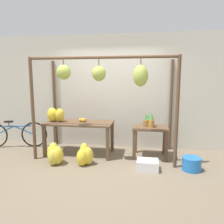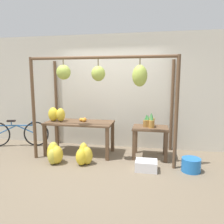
# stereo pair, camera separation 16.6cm
# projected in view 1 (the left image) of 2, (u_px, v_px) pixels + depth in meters

# --- Properties ---
(ground_plane) EXTENTS (20.00, 20.00, 0.00)m
(ground_plane) POSITION_uv_depth(u_px,v_px,m) (99.00, 167.00, 4.29)
(ground_plane) COLOR #756651
(shop_wall_back) EXTENTS (8.00, 0.08, 2.80)m
(shop_wall_back) POSITION_uv_depth(u_px,v_px,m) (111.00, 92.00, 5.49)
(shop_wall_back) COLOR beige
(shop_wall_back) RESTS_ON ground_plane
(stall_awning) EXTENTS (3.02, 1.27, 2.17)m
(stall_awning) POSITION_uv_depth(u_px,v_px,m) (105.00, 85.00, 4.47)
(stall_awning) COLOR brown
(stall_awning) RESTS_ON ground_plane
(display_table_main) EXTENTS (1.53, 0.71, 0.75)m
(display_table_main) POSITION_uv_depth(u_px,v_px,m) (79.00, 127.00, 4.97)
(display_table_main) COLOR brown
(display_table_main) RESTS_ON ground_plane
(display_table_side) EXTENTS (0.76, 0.58, 0.68)m
(display_table_side) POSITION_uv_depth(u_px,v_px,m) (150.00, 134.00, 4.81)
(display_table_side) COLOR brown
(display_table_side) RESTS_ON ground_plane
(banana_pile_on_table) EXTENTS (0.47, 0.33, 0.32)m
(banana_pile_on_table) POSITION_uv_depth(u_px,v_px,m) (56.00, 115.00, 4.99)
(banana_pile_on_table) COLOR gold
(banana_pile_on_table) RESTS_ON display_table_main
(orange_pile) EXTENTS (0.17, 0.13, 0.09)m
(orange_pile) POSITION_uv_depth(u_px,v_px,m) (83.00, 120.00, 4.98)
(orange_pile) COLOR orange
(orange_pile) RESTS_ON display_table_main
(pineapple_cluster) EXTENTS (0.25, 0.27, 0.31)m
(pineapple_cluster) POSITION_uv_depth(u_px,v_px,m) (149.00, 121.00, 4.79)
(pineapple_cluster) COLOR #B27F38
(pineapple_cluster) RESTS_ON display_table_side
(banana_pile_ground_left) EXTENTS (0.42, 0.38, 0.44)m
(banana_pile_ground_left) POSITION_uv_depth(u_px,v_px,m) (54.00, 155.00, 4.44)
(banana_pile_ground_left) COLOR gold
(banana_pile_ground_left) RESTS_ON ground_plane
(banana_pile_ground_right) EXTENTS (0.39, 0.41, 0.43)m
(banana_pile_ground_right) POSITION_uv_depth(u_px,v_px,m) (85.00, 155.00, 4.42)
(banana_pile_ground_right) COLOR gold
(banana_pile_ground_right) RESTS_ON ground_plane
(fruit_crate_white) EXTENTS (0.41, 0.32, 0.19)m
(fruit_crate_white) POSITION_uv_depth(u_px,v_px,m) (147.00, 165.00, 4.18)
(fruit_crate_white) COLOR silver
(fruit_crate_white) RESTS_ON ground_plane
(blue_bucket) EXTENTS (0.35, 0.35, 0.26)m
(blue_bucket) POSITION_uv_depth(u_px,v_px,m) (192.00, 164.00, 4.15)
(blue_bucket) COLOR blue
(blue_bucket) RESTS_ON ground_plane
(parked_bicycle) EXTENTS (1.57, 0.43, 0.69)m
(parked_bicycle) POSITION_uv_depth(u_px,v_px,m) (14.00, 134.00, 5.50)
(parked_bicycle) COLOR black
(parked_bicycle) RESTS_ON ground_plane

